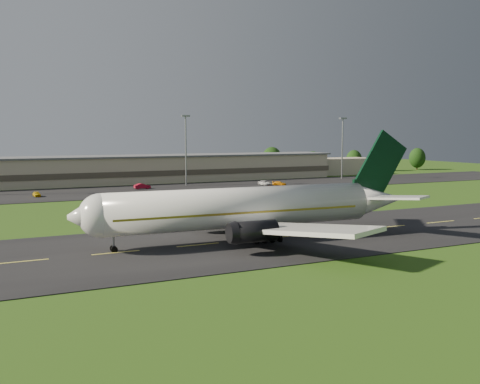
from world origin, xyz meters
name	(u,v)px	position (x,y,z in m)	size (l,w,h in m)	color
ground	(333,233)	(0.00, 0.00, 0.00)	(360.00, 360.00, 0.00)	#264210
taxiway	(333,232)	(0.00, 0.00, 0.05)	(220.00, 30.00, 0.10)	black
apron	(179,189)	(0.00, 72.00, 0.05)	(260.00, 30.00, 0.10)	black
airliner	(246,208)	(-14.76, -0.04, 4.66)	(51.30, 42.14, 15.57)	white
terminal	(173,169)	(6.40, 96.18, 3.99)	(145.00, 16.00, 8.40)	#C5B796
light_mast_centre	(186,142)	(5.00, 80.00, 12.74)	(2.40, 1.20, 20.35)	gray
light_mast_east	(342,141)	(60.00, 80.00, 12.74)	(2.40, 1.20, 20.35)	gray
tree_line	(223,162)	(28.03, 106.12, 5.03)	(198.96, 8.76, 10.75)	black
service_vehicle_a	(37,194)	(-36.69, 68.67, 0.71)	(1.44, 3.58, 1.22)	gold
service_vehicle_b	(142,186)	(-9.19, 75.55, 0.84)	(1.56, 4.47, 1.47)	maroon
service_vehicle_c	(265,183)	(26.00, 71.03, 0.74)	(2.13, 4.62, 1.28)	white
service_vehicle_d	(279,183)	(29.38, 68.28, 0.69)	(1.65, 4.06, 1.18)	orange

